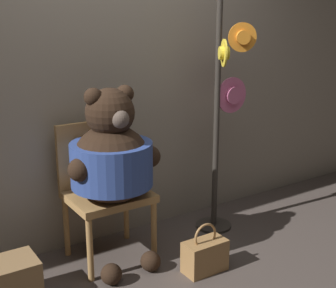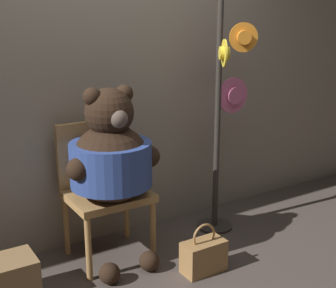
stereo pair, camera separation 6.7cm
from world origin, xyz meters
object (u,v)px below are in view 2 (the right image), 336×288
(hat_display_rack, at_px, (224,117))
(handbag_on_ground, at_px, (204,256))
(chair, at_px, (103,183))
(teddy_bear, at_px, (111,159))

(hat_display_rack, distance_m, handbag_on_ground, 1.04)
(chair, distance_m, hat_display_rack, 1.03)
(chair, height_order, handbag_on_ground, chair)
(hat_display_rack, bearing_deg, chair, 172.91)
(teddy_bear, bearing_deg, chair, 89.53)
(hat_display_rack, relative_size, handbag_on_ground, 5.10)
(teddy_bear, distance_m, hat_display_rack, 0.97)
(chair, xyz_separation_m, teddy_bear, (-0.00, -0.15, 0.22))
(chair, bearing_deg, hat_display_rack, -7.09)
(hat_display_rack, bearing_deg, handbag_on_ground, -137.89)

